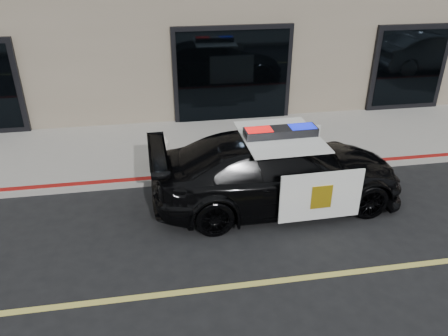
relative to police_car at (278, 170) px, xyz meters
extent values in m
plane|color=black|center=(0.89, -2.37, -0.76)|extent=(120.00, 120.00, 0.00)
cube|color=gray|center=(0.89, 2.88, -0.69)|extent=(60.00, 3.50, 0.15)
imported|color=black|center=(0.00, 0.00, -0.01)|extent=(2.36, 5.29, 1.51)
cube|color=white|center=(0.52, -1.07, -0.03)|extent=(1.61, 0.08, 1.00)
cube|color=white|center=(0.47, 1.09, -0.03)|extent=(1.61, 0.08, 1.00)
cube|color=white|center=(0.00, 0.00, 0.76)|extent=(1.55, 1.84, 0.03)
cube|color=gold|center=(0.53, -1.10, -0.03)|extent=(0.40, 0.02, 0.48)
cube|color=black|center=(0.00, 0.00, 0.84)|extent=(1.45, 0.41, 0.18)
cube|color=red|center=(-0.44, -0.01, 0.86)|extent=(0.51, 0.34, 0.16)
cube|color=#0C19CC|center=(0.44, 0.01, 0.86)|extent=(0.51, 0.34, 0.16)
cylinder|color=white|center=(-2.31, 1.75, -0.57)|extent=(0.37, 0.37, 0.08)
cylinder|color=white|center=(-2.31, 1.75, -0.28)|extent=(0.27, 0.27, 0.51)
cylinder|color=white|center=(-2.31, 1.75, 0.00)|extent=(0.32, 0.32, 0.06)
sphere|color=white|center=(-2.31, 1.75, 0.06)|extent=(0.24, 0.24, 0.24)
cylinder|color=white|center=(-2.31, 1.75, 0.17)|extent=(0.07, 0.07, 0.07)
cylinder|color=white|center=(-2.31, 1.93, -0.20)|extent=(0.13, 0.12, 0.13)
cylinder|color=white|center=(-2.31, 1.58, -0.20)|extent=(0.13, 0.12, 0.13)
cylinder|color=white|center=(-2.31, 1.55, -0.28)|extent=(0.17, 0.14, 0.17)
camera|label=1|loc=(-2.40, -7.60, 4.22)|focal=35.00mm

